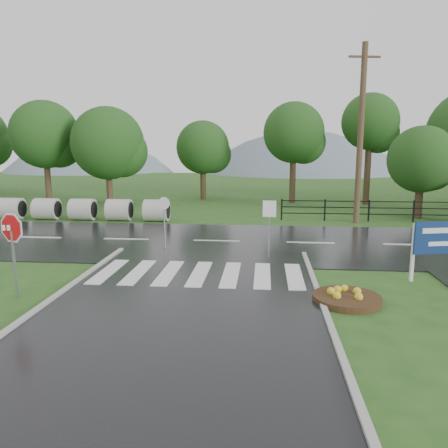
# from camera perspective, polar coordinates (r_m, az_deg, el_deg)

# --- Properties ---
(ground) EXTENTS (120.00, 120.00, 0.00)m
(ground) POSITION_cam_1_polar(r_m,az_deg,el_deg) (9.45, -7.84, -15.39)
(ground) COLOR #264F1A
(ground) RESTS_ON ground
(main_road) EXTENTS (90.00, 8.00, 0.04)m
(main_road) POSITION_cam_1_polar(r_m,az_deg,el_deg) (18.85, -0.98, -2.34)
(main_road) COLOR black
(main_road) RESTS_ON ground
(crosswalk) EXTENTS (6.50, 2.80, 0.02)m
(crosswalk) POSITION_cam_1_polar(r_m,az_deg,el_deg) (14.03, -3.22, -6.47)
(crosswalk) COLOR silver
(crosswalk) RESTS_ON ground
(fence_west) EXTENTS (9.58, 0.08, 1.20)m
(fence_west) POSITION_cam_1_polar(r_m,az_deg,el_deg) (25.19, 18.41, 1.96)
(fence_west) COLOR black
(fence_west) RESTS_ON ground
(hills) EXTENTS (102.00, 48.00, 48.00)m
(hills) POSITION_cam_1_polar(r_m,az_deg,el_deg) (75.88, 6.24, -4.97)
(hills) COLOR slate
(hills) RESTS_ON ground
(treeline) EXTENTS (83.20, 5.20, 10.00)m
(treeline) POSITION_cam_1_polar(r_m,az_deg,el_deg) (32.57, 3.46, 2.90)
(treeline) COLOR #184114
(treeline) RESTS_ON ground
(culvert_pipes) EXTENTS (13.90, 1.20, 1.20)m
(culvert_pipes) POSITION_cam_1_polar(r_m,az_deg,el_deg) (26.52, -22.15, 1.84)
(culvert_pipes) COLOR #9E9B93
(culvert_pipes) RESTS_ON ground
(stop_sign) EXTENTS (1.04, 0.39, 2.48)m
(stop_sign) POSITION_cam_1_polar(r_m,az_deg,el_deg) (12.89, -25.96, -1.27)
(stop_sign) COLOR #939399
(stop_sign) RESTS_ON ground
(estate_billboard) EXTENTS (2.10, 0.52, 1.87)m
(estate_billboard) POSITION_cam_1_polar(r_m,az_deg,el_deg) (14.65, 27.20, -1.93)
(estate_billboard) COLOR silver
(estate_billboard) RESTS_ON ground
(flower_bed) EXTENTS (1.79, 1.79, 0.36)m
(flower_bed) POSITION_cam_1_polar(r_m,az_deg,el_deg) (12.10, 15.76, -9.20)
(flower_bed) COLOR #332111
(flower_bed) RESTS_ON ground
(reg_sign_small) EXTENTS (0.48, 0.08, 2.16)m
(reg_sign_small) POSITION_cam_1_polar(r_m,az_deg,el_deg) (15.71, 5.94, 0.78)
(reg_sign_small) COLOR #939399
(reg_sign_small) RESTS_ON ground
(reg_sign_round) EXTENTS (0.48, 0.15, 2.09)m
(reg_sign_round) POSITION_cam_1_polar(r_m,az_deg,el_deg) (17.47, -7.80, 1.05)
(reg_sign_round) COLOR #939399
(reg_sign_round) RESTS_ON ground
(utility_pole_east) EXTENTS (1.64, 0.37, 9.27)m
(utility_pole_east) POSITION_cam_1_polar(r_m,az_deg,el_deg) (24.32, 17.41, 11.17)
(utility_pole_east) COLOR #473523
(utility_pole_east) RESTS_ON ground
(entrance_tree_left) EXTENTS (3.77, 3.77, 5.24)m
(entrance_tree_left) POSITION_cam_1_polar(r_m,az_deg,el_deg) (27.28, 24.42, 7.66)
(entrance_tree_left) COLOR #3D2B1C
(entrance_tree_left) RESTS_ON ground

